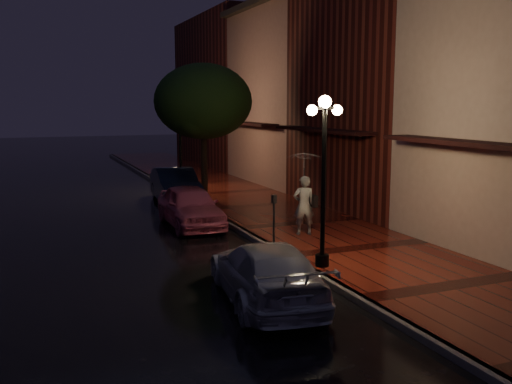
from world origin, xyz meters
name	(u,v)px	position (x,y,z in m)	size (l,w,h in m)	color
ground	(240,232)	(0.00, 0.00, 0.00)	(120.00, 120.00, 0.00)	black
sidewalk	(301,225)	(2.25, 0.00, 0.07)	(4.50, 60.00, 0.15)	#4D130D
curb	(240,230)	(0.00, 0.00, 0.07)	(0.25, 60.00, 0.15)	#595451
storefront_mid	(387,72)	(7.00, 2.00, 5.50)	(5.00, 8.00, 11.00)	#511914
storefront_far	(297,99)	(7.00, 10.00, 4.50)	(5.00, 8.00, 9.00)	#8C5951
storefront_extra	(233,92)	(7.00, 20.00, 5.00)	(5.00, 12.00, 10.00)	#511914
streetlamp_near	(324,171)	(0.35, -5.00, 2.60)	(0.96, 0.36, 4.31)	black
streetlamp_far	(180,139)	(0.35, 9.00, 2.60)	(0.96, 0.36, 4.31)	black
street_tree	(204,104)	(0.61, 5.99, 4.24)	(4.16, 4.16, 5.80)	black
pink_car	(190,206)	(-1.29, 1.52, 0.72)	(1.70, 4.23, 1.44)	#C2506C
navy_car	(176,186)	(-0.60, 6.32, 0.76)	(1.60, 4.59, 1.51)	black
silver_car	(266,272)	(-1.85, -6.49, 0.66)	(1.84, 4.53, 1.31)	#B2B2BA
woman_with_umbrella	(304,180)	(1.53, -1.64, 1.89)	(1.09, 1.11, 2.63)	white
parking_meter	(274,214)	(0.15, -2.41, 1.04)	(0.16, 0.14, 1.47)	black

